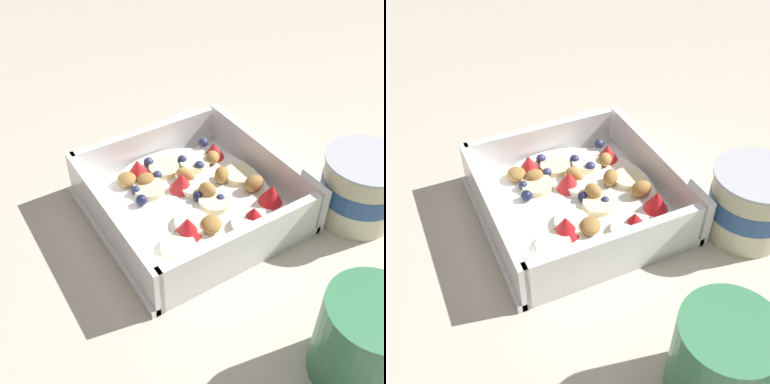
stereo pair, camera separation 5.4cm
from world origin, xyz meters
TOP-DOWN VIEW (x-y plane):
  - ground_plane at (0.00, 0.00)m, footprint 2.40×2.40m
  - fruit_bowl at (-0.02, 0.01)m, footprint 0.22×0.22m
  - spoon at (-0.19, -0.00)m, footprint 0.06×0.17m
  - yogurt_cup at (0.09, 0.16)m, footprint 0.09×0.09m
  - coffee_mug at (0.23, 0.02)m, footprint 0.11×0.08m

SIDE VIEW (x-z plane):
  - ground_plane at x=0.00m, z-range 0.00..0.00m
  - spoon at x=-0.19m, z-range 0.00..0.01m
  - fruit_bowl at x=-0.02m, z-range -0.01..0.05m
  - yogurt_cup at x=0.09m, z-range 0.00..0.08m
  - coffee_mug at x=0.23m, z-range 0.00..0.09m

